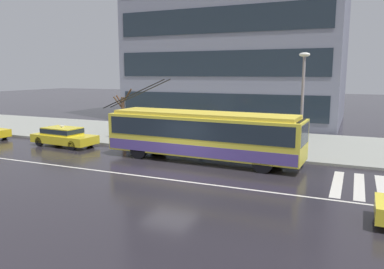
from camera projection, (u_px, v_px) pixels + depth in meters
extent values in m
plane|color=#242127|center=(170.00, 172.00, 18.78)|extent=(160.00, 160.00, 0.00)
cube|color=gray|center=(229.00, 140.00, 27.39)|extent=(80.00, 10.00, 0.14)
cube|color=beige|center=(337.00, 183.00, 16.85)|extent=(0.44, 4.40, 0.01)
cube|color=beige|center=(359.00, 186.00, 16.49)|extent=(0.44, 4.40, 0.01)
cube|color=beige|center=(382.00, 188.00, 16.13)|extent=(0.44, 4.40, 0.01)
cube|color=silver|center=(158.00, 178.00, 17.69)|extent=(72.00, 0.14, 0.01)
cube|color=yellow|center=(203.00, 135.00, 20.96)|extent=(11.15, 2.89, 2.13)
cube|color=yellow|center=(203.00, 114.00, 20.78)|extent=(10.48, 2.62, 0.20)
cube|color=#1E2833|center=(203.00, 127.00, 20.90)|extent=(10.71, 2.91, 0.98)
cube|color=#574593|center=(203.00, 147.00, 21.07)|extent=(11.04, 2.92, 0.60)
cube|color=#1E2833|center=(304.00, 134.00, 18.54)|extent=(0.20, 2.18, 1.06)
cube|color=black|center=(301.00, 123.00, 18.51)|extent=(0.23, 1.88, 0.28)
cylinder|color=black|center=(139.00, 94.00, 22.82)|extent=(4.40, 0.23, 1.85)
cylinder|color=black|center=(132.00, 94.00, 22.20)|extent=(4.40, 0.23, 1.85)
cylinder|color=black|center=(274.00, 154.00, 20.46)|extent=(1.05, 0.34, 1.04)
cylinder|color=black|center=(263.00, 163.00, 18.54)|extent=(1.05, 0.34, 1.04)
cylinder|color=black|center=(158.00, 143.00, 23.61)|extent=(1.05, 0.34, 1.04)
cylinder|color=black|center=(139.00, 150.00, 21.68)|extent=(1.05, 0.34, 1.04)
cylinder|color=black|center=(4.00, 135.00, 28.23)|extent=(0.63, 0.25, 0.62)
cube|color=yellow|center=(65.00, 139.00, 25.39)|extent=(4.68, 2.11, 0.55)
cube|color=yellow|center=(62.00, 131.00, 25.39)|extent=(2.57, 1.72, 0.48)
cube|color=#1E2833|center=(62.00, 131.00, 25.38)|extent=(2.61, 1.74, 0.31)
cube|color=silver|center=(62.00, 126.00, 25.34)|extent=(0.29, 0.18, 0.12)
cylinder|color=black|center=(90.00, 141.00, 25.43)|extent=(0.63, 0.24, 0.62)
cylinder|color=black|center=(72.00, 145.00, 24.03)|extent=(0.63, 0.24, 0.62)
cylinder|color=black|center=(58.00, 138.00, 26.81)|extent=(0.63, 0.24, 0.62)
cylinder|color=black|center=(39.00, 142.00, 25.41)|extent=(0.63, 0.24, 0.62)
cylinder|color=#223A49|center=(262.00, 147.00, 22.38)|extent=(0.14, 0.14, 0.84)
cylinder|color=#223A49|center=(263.00, 147.00, 22.23)|extent=(0.14, 0.14, 0.84)
cylinder|color=maroon|center=(263.00, 135.00, 22.18)|extent=(0.51, 0.51, 0.60)
sphere|color=#E5A393|center=(263.00, 128.00, 22.12)|extent=(0.24, 0.24, 0.24)
cone|color=gold|center=(262.00, 122.00, 22.18)|extent=(1.48, 1.48, 0.29)
cylinder|color=#333333|center=(262.00, 131.00, 22.27)|extent=(0.02, 0.02, 0.78)
cylinder|color=#465147|center=(182.00, 137.00, 25.78)|extent=(0.14, 0.14, 0.81)
cylinder|color=#465147|center=(183.00, 137.00, 25.93)|extent=(0.14, 0.14, 0.81)
cylinder|color=#422C28|center=(183.00, 127.00, 25.74)|extent=(0.42, 0.42, 0.59)
sphere|color=tan|center=(183.00, 121.00, 25.68)|extent=(0.20, 0.20, 0.20)
cone|color=gold|center=(182.00, 117.00, 25.52)|extent=(1.15, 1.15, 0.27)
cylinder|color=#333333|center=(182.00, 124.00, 25.60)|extent=(0.02, 0.02, 0.74)
cylinder|color=#4F5543|center=(161.00, 140.00, 24.51)|extent=(0.14, 0.14, 0.85)
cylinder|color=#4F5543|center=(162.00, 140.00, 24.66)|extent=(0.14, 0.14, 0.85)
cylinder|color=#53464C|center=(161.00, 129.00, 24.47)|extent=(0.39, 0.39, 0.60)
sphere|color=#B7B482|center=(161.00, 123.00, 24.40)|extent=(0.21, 0.21, 0.21)
cone|color=#DB2D63|center=(161.00, 118.00, 24.47)|extent=(1.34, 1.34, 0.32)
cylinder|color=#333333|center=(162.00, 126.00, 24.55)|extent=(0.02, 0.02, 0.74)
cylinder|color=navy|center=(201.00, 142.00, 23.79)|extent=(0.14, 0.14, 0.85)
cylinder|color=navy|center=(203.00, 142.00, 23.69)|extent=(0.14, 0.14, 0.85)
cylinder|color=navy|center=(202.00, 131.00, 23.62)|extent=(0.45, 0.45, 0.57)
sphere|color=#CAAE88|center=(202.00, 125.00, 23.56)|extent=(0.21, 0.21, 0.21)
cylinder|color=gray|center=(302.00, 108.00, 20.99)|extent=(0.16, 0.16, 5.62)
ellipsoid|color=silver|center=(305.00, 55.00, 20.51)|extent=(0.60, 0.32, 0.24)
cylinder|color=brown|center=(123.00, 118.00, 27.02)|extent=(0.25, 0.25, 3.05)
cylinder|color=#523722|center=(127.00, 96.00, 26.49)|extent=(0.98, 0.34, 1.09)
cylinder|color=#4F3223|center=(120.00, 100.00, 27.03)|extent=(0.76, 0.33, 0.74)
cylinder|color=brown|center=(118.00, 103.00, 26.98)|extent=(0.83, 0.13, 0.93)
cube|color=#1E2833|center=(216.00, 106.00, 33.22)|extent=(18.96, 0.06, 2.20)
cube|color=#1E2833|center=(217.00, 64.00, 32.62)|extent=(18.96, 0.06, 2.20)
cube|color=#1E2833|center=(217.00, 20.00, 32.03)|extent=(18.96, 0.06, 2.20)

